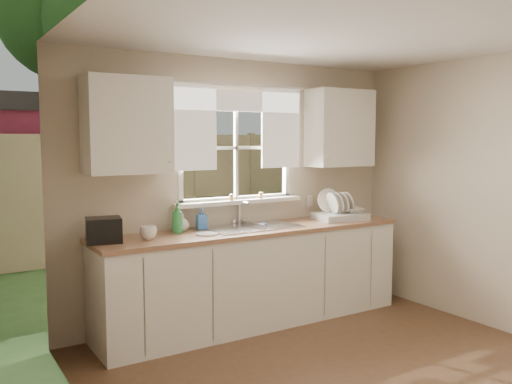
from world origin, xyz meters
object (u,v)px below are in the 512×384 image
dish_rack (339,213)px  soap_bottle_a (177,218)px  cup (148,233)px  black_appliance (104,230)px

dish_rack → soap_bottle_a: bearing=175.3°
dish_rack → cup: dish_rack is taller
soap_bottle_a → cup: soap_bottle_a is taller
dish_rack → cup: 2.07m
cup → soap_bottle_a: bearing=44.2°
cup → black_appliance: 0.36m
dish_rack → soap_bottle_a: size_ratio=2.09×
black_appliance → soap_bottle_a: bearing=19.6°
dish_rack → black_appliance: dish_rack is taller
cup → dish_rack: bearing=19.2°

